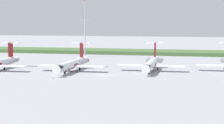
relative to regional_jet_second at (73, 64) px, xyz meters
The scene contains 6 objects.
ground_plane 26.61m from the regional_jet_second, 60.94° to the left, with size 500.00×500.00×0.00m, color #939399.
grass_berm 72.83m from the regional_jet_second, 79.82° to the left, with size 320.00×20.00×1.69m, color #426033.
regional_jet_second is the anchor object (origin of this frame).
regional_jet_third 26.76m from the regional_jet_second, 14.03° to the left, with size 22.81×31.00×9.00m.
antenna_mast 50.36m from the regional_jet_second, 101.56° to the left, with size 4.40×0.50×26.11m.
safety_cone_front_marker 18.19m from the regional_jet_second, 90.40° to the right, with size 0.44×0.44×0.55m, color orange.
Camera 1 is at (28.06, -117.46, 17.27)m, focal length 62.42 mm.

